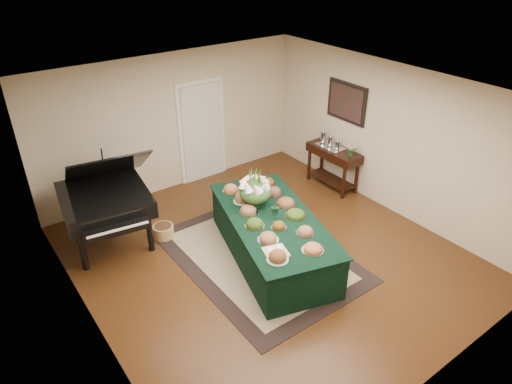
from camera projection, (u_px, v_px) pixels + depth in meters
ground at (267, 255)px, 7.41m from camera, size 6.00×6.00×0.00m
area_rug at (259, 256)px, 7.38m from camera, size 2.31×3.23×0.01m
kitchen_doorway at (202, 132)px, 9.28m from camera, size 1.05×0.07×2.10m
buffet_table at (272, 237)px, 7.21m from camera, size 1.96×2.93×0.74m
food_platters at (269, 212)px, 7.09m from camera, size 1.49×2.36×0.14m
cutting_board at (275, 250)px, 6.26m from camera, size 0.39×0.39×0.10m
green_goblets at (275, 212)px, 7.00m from camera, size 0.12×0.11×0.18m
floral_centerpiece at (255, 189)px, 7.19m from camera, size 0.53×0.53×0.53m
grand_piano at (105, 199)px, 7.34m from camera, size 1.64×1.78×1.67m
wicker_basket at (163, 231)px, 7.81m from camera, size 0.35×0.35×0.22m
mahogany_sideboard at (333, 158)px, 9.12m from camera, size 0.45×1.17×0.84m
tea_service at (330, 141)px, 9.06m from camera, size 0.34×0.58×0.30m
pink_bouquet at (352, 149)px, 8.64m from camera, size 0.19×0.19×0.24m
wall_painting at (347, 102)px, 8.69m from camera, size 0.05×0.95×0.75m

